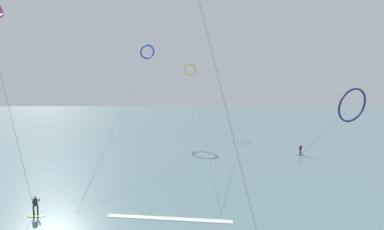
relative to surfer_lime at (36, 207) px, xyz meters
name	(u,v)px	position (x,y,z in m)	size (l,w,h in m)	color
sea_water	(184,116)	(12.98, 94.40, -0.78)	(400.00, 200.00, 0.08)	slate
surfer_lime	(36,207)	(0.00, 0.00, 0.00)	(1.40, 0.72, 1.70)	#8CC62D
surfer_teal	(300,151)	(30.95, 19.07, 0.00)	(1.40, 0.70, 1.70)	teal
kite_cobalt	(147,52)	(3.55, 41.67, 19.26)	(4.15, 43.42, 21.85)	#2647B7
kite_amber	(190,70)	(14.13, 48.24, 15.64)	(3.83, 50.70, 18.21)	orange
kite_navy	(352,105)	(34.63, 12.64, 7.59)	(6.15, 7.70, 10.77)	navy
wave_crest_far	(169,219)	(10.70, -0.89, -0.76)	(10.02, 0.50, 0.12)	white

